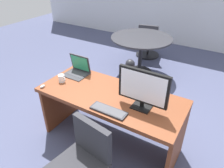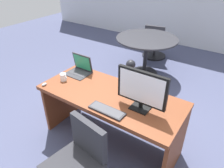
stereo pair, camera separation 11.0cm
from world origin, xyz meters
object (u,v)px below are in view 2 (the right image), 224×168
(monitor, at_px, (142,89))
(mouse, at_px, (44,84))
(laptop, at_px, (81,67))
(meeting_table, at_px, (146,47))
(meeting_chair_near, at_px, (155,44))
(keyboard, at_px, (107,110))
(desk_lamp, at_px, (131,68))
(desk, at_px, (112,106))
(coffee_mug, at_px, (63,77))

(monitor, relative_size, mouse, 7.63)
(mouse, bearing_deg, laptop, 74.52)
(meeting_table, bearing_deg, meeting_chair_near, 102.33)
(keyboard, distance_m, desk_lamp, 0.59)
(desk, bearing_deg, laptop, 164.86)
(desk_lamp, bearing_deg, monitor, -44.95)
(meeting_chair_near, bearing_deg, keyboard, -75.01)
(monitor, bearing_deg, meeting_table, 114.36)
(desk_lamp, bearing_deg, keyboard, -86.12)
(keyboard, bearing_deg, meeting_chair_near, 104.99)
(meeting_table, distance_m, meeting_chair_near, 0.93)
(desk, xyz_separation_m, mouse, (-0.78, -0.34, 0.21))
(laptop, xyz_separation_m, keyboard, (0.79, -0.49, -0.07))
(meeting_table, bearing_deg, mouse, -97.50)
(laptop, height_order, keyboard, laptop)
(laptop, relative_size, keyboard, 0.78)
(meeting_table, bearing_deg, desk, -75.59)
(desk_lamp, bearing_deg, laptop, -177.01)
(desk_lamp, distance_m, meeting_chair_near, 2.77)
(coffee_mug, distance_m, meeting_chair_near, 2.93)
(meeting_chair_near, bearing_deg, laptop, -89.13)
(desk, distance_m, coffee_mug, 0.73)
(laptop, bearing_deg, coffee_mug, -96.93)
(coffee_mug, xyz_separation_m, meeting_table, (0.19, 2.02, -0.21))
(laptop, xyz_separation_m, meeting_table, (0.15, 1.72, -0.24))
(keyboard, bearing_deg, desk_lamp, 93.88)
(monitor, distance_m, mouse, 1.24)
(keyboard, bearing_deg, monitor, 42.00)
(mouse, relative_size, desk_lamp, 0.19)
(desk_lamp, distance_m, meeting_table, 1.84)
(coffee_mug, bearing_deg, meeting_table, 84.69)
(meeting_table, height_order, meeting_chair_near, meeting_chair_near)
(laptop, bearing_deg, meeting_chair_near, 90.87)
(monitor, distance_m, keyboard, 0.42)
(desk, relative_size, mouse, 24.35)
(coffee_mug, bearing_deg, desk, 10.02)
(coffee_mug, bearing_deg, desk_lamp, 22.83)
(keyboard, height_order, meeting_table, meeting_table)
(keyboard, height_order, desk_lamp, desk_lamp)
(desk, distance_m, monitor, 0.61)
(keyboard, xyz_separation_m, meeting_table, (-0.64, 2.22, -0.17))
(monitor, xyz_separation_m, meeting_chair_near, (-1.09, 2.86, -0.67))
(meeting_table, bearing_deg, monitor, -65.64)
(laptop, distance_m, keyboard, 0.93)
(keyboard, height_order, meeting_chair_near, meeting_chair_near)
(monitor, distance_m, meeting_table, 2.21)
(keyboard, distance_m, coffee_mug, 0.85)
(keyboard, distance_m, mouse, 0.93)
(desk, xyz_separation_m, monitor, (0.41, -0.08, 0.44))
(laptop, height_order, desk_lamp, desk_lamp)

